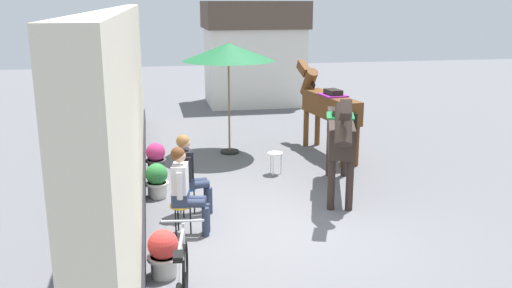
% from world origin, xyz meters
% --- Properties ---
extents(ground_plane, '(40.00, 40.00, 0.00)m').
position_xyz_m(ground_plane, '(0.00, 3.00, 0.00)').
color(ground_plane, slate).
extents(pub_facade_wall, '(0.34, 14.00, 3.40)m').
position_xyz_m(pub_facade_wall, '(-2.55, 1.50, 1.54)').
color(pub_facade_wall, beige).
rests_on(pub_facade_wall, ground_plane).
extents(distant_cottage, '(3.40, 2.60, 3.50)m').
position_xyz_m(distant_cottage, '(1.40, 10.85, 1.80)').
color(distant_cottage, silver).
rests_on(distant_cottage, ground_plane).
extents(seated_visitor_near, '(0.61, 0.48, 1.39)m').
position_xyz_m(seated_visitor_near, '(-1.75, -0.06, 0.78)').
color(seated_visitor_near, gold).
rests_on(seated_visitor_near, ground_plane).
extents(seated_visitor_far, '(0.61, 0.49, 1.39)m').
position_xyz_m(seated_visitor_far, '(-1.62, 0.75, 0.78)').
color(seated_visitor_far, '#194C99').
rests_on(seated_visitor_far, ground_plane).
extents(saddled_horse_near, '(1.16, 2.90, 2.06)m').
position_xyz_m(saddled_horse_near, '(1.18, 1.27, 1.16)').
color(saddled_horse_near, '#2D231E').
rests_on(saddled_horse_near, ground_plane).
extents(saddled_horse_far, '(0.75, 2.98, 2.06)m').
position_xyz_m(saddled_horse_far, '(1.83, 3.96, 1.16)').
color(saddled_horse_far, brown).
rests_on(saddled_horse_far, ground_plane).
extents(flower_planter_nearest, '(0.43, 0.43, 0.64)m').
position_xyz_m(flower_planter_nearest, '(-2.12, -1.36, 0.33)').
color(flower_planter_nearest, beige).
rests_on(flower_planter_nearest, ground_plane).
extents(flower_planter_inner_far, '(0.43, 0.43, 0.64)m').
position_xyz_m(flower_planter_inner_far, '(-2.15, 1.71, 0.33)').
color(flower_planter_inner_far, beige).
rests_on(flower_planter_inner_far, ground_plane).
extents(flower_planter_farthest, '(0.43, 0.43, 0.64)m').
position_xyz_m(flower_planter_farthest, '(-2.14, 3.24, 0.33)').
color(flower_planter_farthest, '#4C4C51').
rests_on(flower_planter_farthest, ground_plane).
extents(leaning_bicycle, '(0.50, 1.75, 1.02)m').
position_xyz_m(leaning_bicycle, '(-1.95, -2.46, 0.40)').
color(leaning_bicycle, black).
rests_on(leaning_bicycle, ground_plane).
extents(cafe_parasol, '(2.10, 2.10, 2.58)m').
position_xyz_m(cafe_parasol, '(-0.40, 4.47, 2.36)').
color(cafe_parasol, black).
rests_on(cafe_parasol, ground_plane).
extents(spare_stool_white, '(0.32, 0.32, 0.46)m').
position_xyz_m(spare_stool_white, '(0.28, 2.65, 0.40)').
color(spare_stool_white, white).
rests_on(spare_stool_white, ground_plane).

